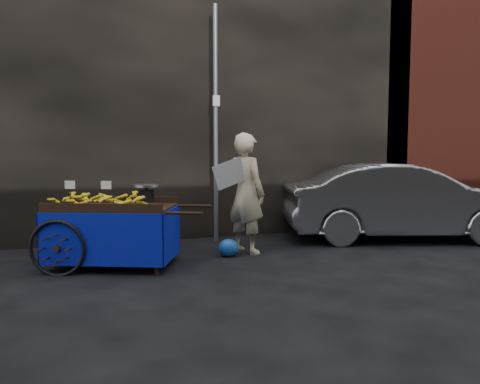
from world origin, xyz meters
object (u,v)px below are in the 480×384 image
object	(u,v)px
parked_car	(402,202)
banana_cart	(110,212)
plastic_bag	(228,248)
vendor	(246,193)

from	to	relation	value
parked_car	banana_cart	bearing A→B (deg)	111.23
plastic_bag	parked_car	bearing A→B (deg)	5.69
banana_cart	vendor	distance (m)	2.03
banana_cart	vendor	size ratio (longest dim) A/B	1.31
banana_cart	plastic_bag	bearing A→B (deg)	23.44
banana_cart	parked_car	distance (m)	4.98
vendor	banana_cart	bearing A→B (deg)	64.97
vendor	plastic_bag	bearing A→B (deg)	88.40
banana_cart	vendor	world-z (taller)	vendor
vendor	plastic_bag	size ratio (longest dim) A/B	6.20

